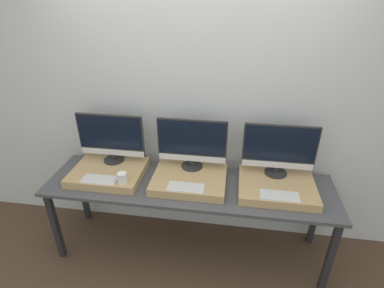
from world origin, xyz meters
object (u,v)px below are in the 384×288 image
monitor_left (111,137)px  keyboard_right (280,196)px  mug (122,178)px  keyboard_left (100,179)px  monitor_right (279,149)px  monitor_center (192,143)px  keyboard_center (186,187)px

monitor_left → keyboard_right: 1.53m
mug → keyboard_left: bearing=180.0°
monitor_left → monitor_right: same height
keyboard_left → keyboard_right: same height
mug → monitor_center: 0.66m
monitor_center → monitor_right: 0.74m
monitor_left → keyboard_right: size_ratio=2.04×
monitor_center → keyboard_center: monitor_center is taller
mug → keyboard_center: mug is taller
keyboard_center → monitor_left: bearing=156.0°
monitor_right → monitor_left: bearing=180.0°
mug → keyboard_center: bearing=0.0°
keyboard_center → monitor_right: monitor_right is taller
keyboard_center → monitor_right: 0.84m
keyboard_left → monitor_right: bearing=12.5°
monitor_center → keyboard_right: 0.84m
keyboard_left → monitor_right: size_ratio=0.49×
keyboard_left → monitor_left: bearing=90.0°
monitor_left → monitor_right: size_ratio=1.00×
keyboard_right → monitor_left: bearing=167.5°
keyboard_left → monitor_center: bearing=24.0°
monitor_left → keyboard_center: 0.84m
keyboard_left → keyboard_center: bearing=0.0°
mug → keyboard_right: size_ratio=0.30×
keyboard_center → mug: bearing=180.0°
monitor_right → mug: bearing=-165.6°
monitor_left → mug: size_ratio=6.83×
monitor_left → keyboard_center: monitor_left is taller
mug → monitor_right: bearing=14.4°
keyboard_left → mug: mug is taller
monitor_left → keyboard_left: bearing=-90.0°
keyboard_left → keyboard_right: (1.48, 0.00, 0.00)m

